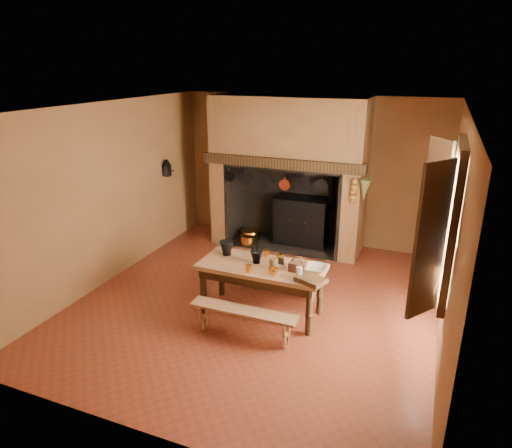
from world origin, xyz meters
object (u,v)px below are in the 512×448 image
Objects in this scene: coffee_grinder at (280,259)px; wicker_basket at (298,266)px; iron_range at (302,220)px; mixing_bowl at (315,269)px; bench_front at (243,316)px; work_table at (262,273)px.

coffee_grinder is 0.76× the size of wicker_basket.
iron_range is at bearing 106.28° from wicker_basket.
wicker_basket is at bearing -162.00° from mixing_bowl.
wicker_basket is at bearing -39.17° from coffee_grinder.
bench_front is 0.97m from coffee_grinder.
work_table is 1.21× the size of bench_front.
wicker_basket reaches higher than bench_front.
iron_range is at bearing 93.74° from bench_front.
bench_front is (0.22, -3.36, -0.19)m from iron_range.
wicker_basket is (0.73, -2.72, 0.33)m from iron_range.
bench_front is at bearing -127.08° from wicker_basket.
wicker_basket is (-0.21, -0.07, 0.03)m from mixing_bowl.
iron_range is 0.93× the size of work_table.
bench_front is 8.36× the size of coffee_grinder.
wicker_basket reaches higher than work_table.
coffee_grinder is (0.21, 0.80, 0.51)m from bench_front.
mixing_bowl is at bearing 19.27° from wicker_basket.
wicker_basket reaches higher than coffee_grinder.
iron_range is 7.22× the size of wicker_basket.
work_table is 0.74m from mixing_bowl.
wicker_basket reaches higher than mixing_bowl.
iron_range reaches higher than mixing_bowl.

